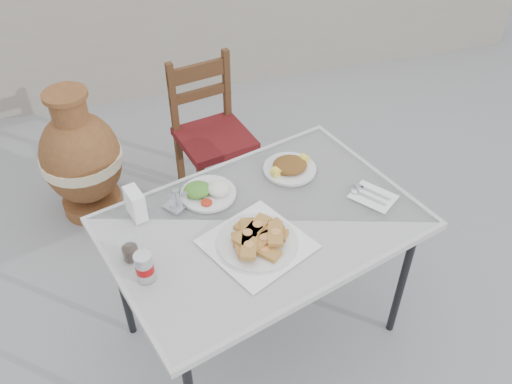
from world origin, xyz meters
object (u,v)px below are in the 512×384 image
object	(u,v)px
napkin_holder	(136,204)
terracotta_urn	(82,159)
cola_glass	(130,250)
chair	(212,133)
pide_plate	(257,238)
salad_rice_plate	(207,191)
salad_chopped_plate	(290,166)
soda_can	(145,267)
condiment_caddy	(178,201)
cafe_table	(263,229)

from	to	relation	value
napkin_holder	terracotta_urn	xyz separation A→B (m)	(-0.25, 0.99, -0.44)
cola_glass	napkin_holder	distance (m)	0.23
chair	pide_plate	bearing A→B (deg)	-105.70
salad_rice_plate	salad_chopped_plate	distance (m)	0.40
soda_can	cola_glass	bearing A→B (deg)	109.50
cola_glass	terracotta_urn	distance (m)	1.30
chair	salad_rice_plate	bearing A→B (deg)	-114.94
salad_rice_plate	condiment_caddy	xyz separation A→B (m)	(-0.13, -0.03, 0.00)
pide_plate	condiment_caddy	bearing A→B (deg)	129.26
soda_can	salad_chopped_plate	bearing A→B (deg)	31.90
pide_plate	salad_rice_plate	world-z (taller)	pide_plate
salad_rice_plate	terracotta_urn	world-z (taller)	terracotta_urn
salad_rice_plate	cafe_table	bearing A→B (deg)	-49.87
napkin_holder	chair	distance (m)	1.09
cafe_table	terracotta_urn	size ratio (longest dim) A/B	1.74
soda_can	salad_rice_plate	bearing A→B (deg)	50.39
cafe_table	chair	world-z (taller)	chair
chair	soda_can	bearing A→B (deg)	-124.26
pide_plate	cafe_table	bearing A→B (deg)	63.13
chair	terracotta_urn	xyz separation A→B (m)	(-0.76, 0.08, -0.08)
condiment_caddy	salad_chopped_plate	bearing A→B (deg)	9.73
chair	terracotta_urn	distance (m)	0.76
salad_rice_plate	salad_chopped_plate	world-z (taller)	salad_rice_plate
pide_plate	soda_can	distance (m)	0.44
cafe_table	salad_chopped_plate	bearing A→B (deg)	52.12
salad_chopped_plate	condiment_caddy	bearing A→B (deg)	-170.27
chair	terracotta_urn	size ratio (longest dim) A/B	1.10
salad_rice_plate	terracotta_urn	bearing A→B (deg)	120.14
salad_chopped_plate	cola_glass	xyz separation A→B (m)	(-0.75, -0.33, 0.02)
cola_glass	condiment_caddy	bearing A→B (deg)	46.62
salad_rice_plate	cola_glass	world-z (taller)	cola_glass
cola_glass	terracotta_urn	world-z (taller)	cola_glass
terracotta_urn	napkin_holder	bearing A→B (deg)	-75.97
salad_chopped_plate	napkin_holder	world-z (taller)	napkin_holder
napkin_holder	chair	xyz separation A→B (m)	(0.51, 0.90, -0.36)
pide_plate	salad_chopped_plate	xyz separation A→B (m)	(0.27, 0.40, -0.01)
salad_rice_plate	terracotta_urn	distance (m)	1.16
pide_plate	condiment_caddy	world-z (taller)	condiment_caddy
pide_plate	terracotta_urn	world-z (taller)	pide_plate
cafe_table	terracotta_urn	xyz separation A→B (m)	(-0.73, 1.16, -0.32)
soda_can	chair	bearing A→B (deg)	67.23
pide_plate	terracotta_urn	bearing A→B (deg)	117.47
pide_plate	terracotta_urn	size ratio (longest dim) A/B	0.58
pide_plate	cola_glass	world-z (taller)	cola_glass
cafe_table	pide_plate	distance (m)	0.16
terracotta_urn	salad_rice_plate	bearing A→B (deg)	-59.86
salad_chopped_plate	condiment_caddy	world-z (taller)	condiment_caddy
cafe_table	cola_glass	size ratio (longest dim) A/B	15.21
salad_rice_plate	napkin_holder	size ratio (longest dim) A/B	1.86
pide_plate	salad_chopped_plate	distance (m)	0.48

